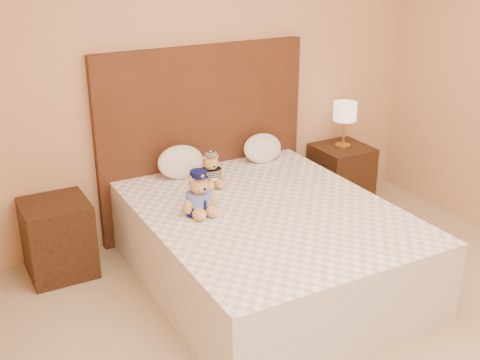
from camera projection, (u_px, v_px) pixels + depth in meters
name	position (u px, v px, depth m)	size (l,w,h in m)	color
room_walls	(349.00, 35.00, 2.99)	(4.04, 4.52, 2.72)	tan
bed	(267.00, 245.00, 4.17)	(1.60, 2.00, 0.55)	white
headboard	(203.00, 140.00, 4.81)	(1.75, 0.08, 1.50)	#4F2B17
nightstand_left	(58.00, 238.00, 4.27)	(0.45, 0.45, 0.55)	#3B2413
nightstand_right	(341.00, 176.00, 5.37)	(0.45, 0.45, 0.55)	#3B2413
lamp	(345.00, 114.00, 5.16)	(0.20, 0.20, 0.40)	gold
teddy_police	(199.00, 193.00, 3.94)	(0.26, 0.25, 0.30)	tan
teddy_prisoner	(211.00, 170.00, 4.40)	(0.22, 0.21, 0.25)	tan
pillow_left	(181.00, 160.00, 4.57)	(0.37, 0.24, 0.26)	white
pillow_right	(263.00, 147.00, 4.89)	(0.34, 0.22, 0.24)	white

